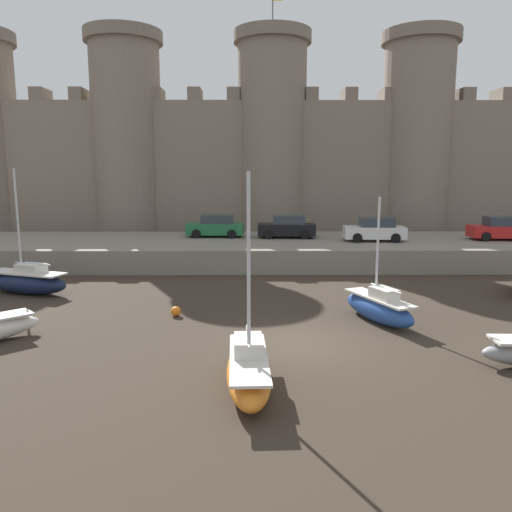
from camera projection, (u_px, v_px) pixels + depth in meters
The scene contains 11 objects.
ground_plane at pixel (300, 343), 18.12m from camera, with size 160.00×160.00×0.00m, color #382D23.
quay_road at pixel (277, 250), 34.95m from camera, with size 63.12×10.00×1.49m, color gray.
castle at pixel (272, 150), 44.24m from camera, with size 57.81×6.69×21.05m.
sailboat_foreground_left at pixel (249, 369), 14.19m from camera, with size 1.43×4.54×6.16m.
sailboat_midflat_right at pixel (379, 307), 20.61m from camera, with size 2.67×4.28×5.16m.
sailboat_foreground_centre at pixel (27, 281), 25.40m from camera, with size 5.01×2.92×6.35m.
mooring_buoy_near_channel at pixel (176, 311), 21.47m from camera, with size 0.43×0.43×0.43m, color orange.
car_quay_centre_east at pixel (287, 227), 35.85m from camera, with size 4.17×2.01×1.62m.
car_quay_centre_west at pixel (216, 226), 36.33m from camera, with size 4.17×2.01×1.62m.
car_quay_west at pixel (375, 230), 34.08m from camera, with size 4.17×2.01×1.62m.
car_quay_east at pixel (501, 229), 34.70m from camera, with size 4.17×2.01×1.62m.
Camera 1 is at (-1.71, -17.34, 6.12)m, focal length 35.00 mm.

